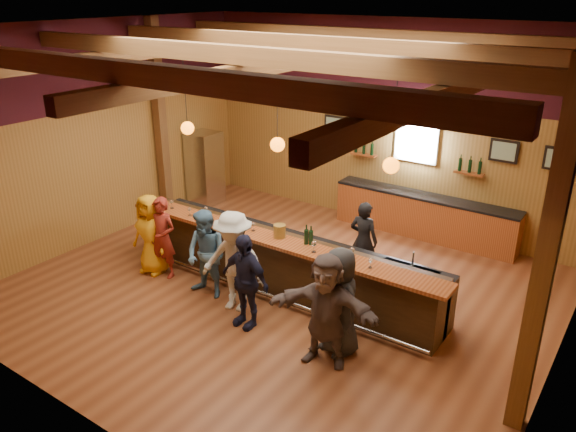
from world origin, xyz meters
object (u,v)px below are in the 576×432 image
at_px(back_bar_cabinet, 424,216).
at_px(bartender, 363,240).
at_px(customer_brown, 326,310).
at_px(bar_counter, 284,262).
at_px(customer_redvest, 163,238).
at_px(customer_denim, 207,254).
at_px(bottle_a, 306,237).
at_px(stainless_fridge, 205,168).
at_px(customer_navy, 245,281).
at_px(customer_white, 234,262).
at_px(customer_orange, 151,234).
at_px(customer_dark, 339,301).
at_px(ice_bucket, 280,231).

height_order(back_bar_cabinet, bartender, bartender).
distance_m(customer_brown, bartender, 2.71).
distance_m(bar_counter, customer_redvest, 2.30).
relative_size(customer_denim, customer_brown, 0.92).
bearing_deg(bottle_a, stainless_fridge, 150.63).
bearing_deg(customer_denim, customer_navy, -17.10).
xyz_separation_m(back_bar_cabinet, customer_white, (-1.46, -4.61, 0.40)).
distance_m(customer_orange, customer_white, 2.14).
relative_size(bar_counter, customer_dark, 3.77).
xyz_separation_m(back_bar_cabinet, customer_dark, (0.56, -4.65, 0.36)).
relative_size(customer_orange, customer_white, 0.89).
relative_size(customer_orange, bottle_a, 4.53).
bearing_deg(stainless_fridge, customer_dark, -31.05).
bearing_deg(customer_denim, customer_orange, 177.61).
relative_size(back_bar_cabinet, customer_orange, 2.57).
bearing_deg(customer_dark, stainless_fridge, 169.80).
relative_size(customer_redvest, bottle_a, 4.52).
bearing_deg(bartender, customer_navy, 70.79).
height_order(back_bar_cabinet, customer_navy, customer_navy).
bearing_deg(customer_redvest, ice_bucket, 9.49).
bearing_deg(bottle_a, back_bar_cabinet, 81.13).
bearing_deg(stainless_fridge, bottle_a, -29.37).
distance_m(back_bar_cabinet, customer_denim, 5.03).
bearing_deg(ice_bucket, stainless_fridge, 147.40).
bearing_deg(back_bar_cabinet, ice_bucket, -106.31).
bearing_deg(customer_denim, bar_counter, 45.77).
distance_m(bar_counter, ice_bucket, 0.74).
xyz_separation_m(stainless_fridge, customer_orange, (1.71, -3.36, -0.12)).
distance_m(customer_orange, customer_dark, 4.16).
bearing_deg(bartender, back_bar_cabinet, -97.00).
distance_m(customer_brown, customer_dark, 0.34).
xyz_separation_m(back_bar_cabinet, customer_orange, (-3.59, -4.48, 0.30)).
height_order(back_bar_cabinet, bottle_a, bottle_a).
bearing_deg(bar_counter, customer_white, -104.87).
relative_size(customer_white, bottle_a, 5.11).
height_order(customer_denim, customer_navy, same).
bearing_deg(customer_brown, customer_white, 156.10).
bearing_deg(ice_bucket, customer_brown, -35.96).
relative_size(customer_navy, ice_bucket, 7.03).
distance_m(customer_redvest, customer_brown, 3.87).
height_order(customer_orange, ice_bucket, customer_orange).
bearing_deg(customer_redvest, customer_dark, -10.06).
bearing_deg(ice_bucket, back_bar_cabinet, 73.69).
bearing_deg(bartender, stainless_fridge, -15.80).
bearing_deg(customer_dark, bar_counter, 169.13).
xyz_separation_m(bar_counter, customer_redvest, (-2.11, -0.88, 0.26)).
bearing_deg(customer_white, bartender, 48.12).
height_order(stainless_fridge, ice_bucket, stainless_fridge).
xyz_separation_m(back_bar_cabinet, customer_redvest, (-3.30, -4.45, 0.30)).
relative_size(bar_counter, customer_white, 3.59).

